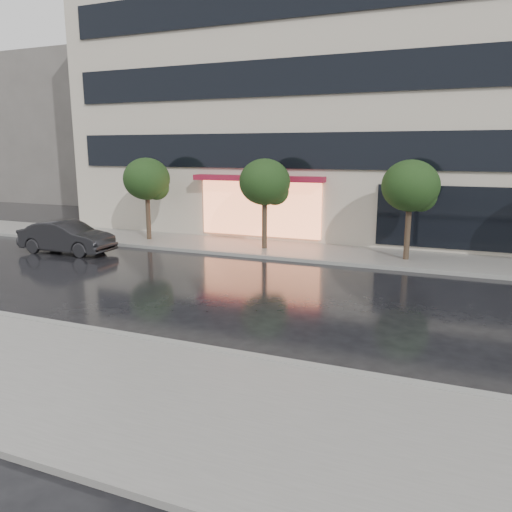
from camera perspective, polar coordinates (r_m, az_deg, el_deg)
The scene contains 11 objects.
ground at distance 11.94m, azimuth -3.27°, elevation -9.30°, with size 120.00×120.00×0.00m, color black.
sidewalk_near at distance 9.36m, azimuth -12.23°, elevation -15.48°, with size 60.00×4.50×0.12m, color slate.
sidewalk_far at distance 21.27m, azimuth 8.76°, elevation 0.28°, with size 60.00×3.50×0.12m, color slate.
curb_near at distance 11.09m, azimuth -5.54°, elevation -10.68°, with size 60.00×0.25×0.14m, color gray.
curb_far at distance 19.61m, azimuth 7.53°, elevation -0.65°, with size 60.00×0.25×0.14m, color gray.
office_building at distance 28.78m, azimuth 13.31°, elevation 21.05°, with size 30.00×12.76×18.00m.
bg_building_left at distance 48.78m, azimuth -20.51°, elevation 13.25°, with size 14.00×10.00×12.00m, color #59544F.
tree_far_west at distance 24.37m, azimuth -12.23°, elevation 8.43°, with size 2.20×2.20×3.99m.
tree_mid_west at distance 21.55m, azimuth 1.18°, elevation 8.26°, with size 2.20×2.20×3.99m.
tree_mid_east at distance 20.17m, azimuth 17.41°, elevation 7.45°, with size 2.20×2.20×3.99m.
parked_car at distance 22.82m, azimuth -20.82°, elevation 2.04°, with size 1.46×4.19×1.38m, color black.
Camera 1 is at (4.86, -10.01, 4.34)m, focal length 35.00 mm.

